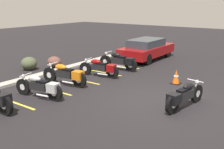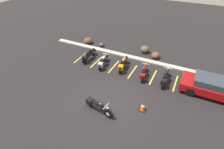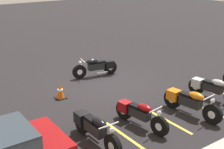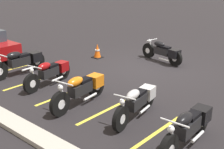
{
  "view_description": "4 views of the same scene",
  "coord_description": "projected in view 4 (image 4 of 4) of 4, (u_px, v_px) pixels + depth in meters",
  "views": [
    {
      "loc": [
        -8.16,
        -3.87,
        3.42
      ],
      "look_at": [
        -0.05,
        1.96,
        0.69
      ],
      "focal_mm": 42.0,
      "sensor_mm": 36.0,
      "label": 1
    },
    {
      "loc": [
        4.05,
        -7.39,
        8.3
      ],
      "look_at": [
        -0.74,
        2.33,
        0.43
      ],
      "focal_mm": 28.0,
      "sensor_mm": 36.0,
      "label": 2
    },
    {
      "loc": [
        7.13,
        10.38,
        4.9
      ],
      "look_at": [
        0.89,
        1.55,
        1.02
      ],
      "focal_mm": 50.0,
      "sensor_mm": 36.0,
      "label": 3
    },
    {
      "loc": [
        -6.65,
        9.68,
        3.83
      ],
      "look_at": [
        -0.28,
        2.4,
        0.41
      ],
      "focal_mm": 50.0,
      "sensor_mm": 36.0,
      "label": 4
    }
  ],
  "objects": [
    {
      "name": "stall_line_5",
      "position": [
        4.0,
        71.0,
        11.82
      ],
      "size": [
        0.1,
        2.1,
        0.0
      ],
      "primitive_type": "cube",
      "color": "gold",
      "rests_on": "ground"
    },
    {
      "name": "motorcycle_black_featured",
      "position": [
        163.0,
        52.0,
        12.78
      ],
      "size": [
        2.13,
        0.74,
        0.84
      ],
      "rotation": [
        0.0,
        0.0,
        -0.19
      ],
      "color": "black",
      "rests_on": "ground"
    },
    {
      "name": "parked_bike_4",
      "position": [
        21.0,
        62.0,
        11.38
      ],
      "size": [
        0.64,
        2.28,
        0.9
      ],
      "rotation": [
        0.0,
        0.0,
        1.59
      ],
      "color": "black",
      "rests_on": "ground"
    },
    {
      "name": "stall_line_4",
      "position": [
        30.0,
        82.0,
        10.74
      ],
      "size": [
        0.1,
        2.1,
        0.0
      ],
      "primitive_type": "cube",
      "color": "gold",
      "rests_on": "ground"
    },
    {
      "name": "parked_bike_2",
      "position": [
        82.0,
        89.0,
        8.92
      ],
      "size": [
        0.69,
        2.27,
        0.89
      ],
      "rotation": [
        0.0,
        0.0,
        1.69
      ],
      "color": "black",
      "rests_on": "ground"
    },
    {
      "name": "ground",
      "position": [
        147.0,
        67.0,
        12.27
      ],
      "size": [
        60.0,
        60.0,
        0.0
      ],
      "primitive_type": "plane",
      "color": "black"
    },
    {
      "name": "concrete_curb",
      "position": [
        9.0,
        121.0,
        7.95
      ],
      "size": [
        18.0,
        0.5,
        0.12
      ],
      "primitive_type": "cube",
      "color": "#A8A399",
      "rests_on": "ground"
    },
    {
      "name": "parked_bike_3",
      "position": [
        50.0,
        72.0,
        10.38
      ],
      "size": [
        0.69,
        2.1,
        0.83
      ],
      "rotation": [
        0.0,
        0.0,
        1.72
      ],
      "color": "black",
      "rests_on": "ground"
    },
    {
      "name": "stall_line_3",
      "position": [
        63.0,
        95.0,
        9.67
      ],
      "size": [
        0.1,
        2.1,
        0.0
      ],
      "primitive_type": "cube",
      "color": "gold",
      "rests_on": "ground"
    },
    {
      "name": "traffic_cone",
      "position": [
        97.0,
        51.0,
        13.48
      ],
      "size": [
        0.4,
        0.4,
        0.62
      ],
      "color": "black",
      "rests_on": "ground"
    },
    {
      "name": "stall_line_2",
      "position": [
        104.0,
        111.0,
        8.6
      ],
      "size": [
        0.1,
        2.1,
        0.0
      ],
      "primitive_type": "cube",
      "color": "gold",
      "rests_on": "ground"
    },
    {
      "name": "parked_bike_0",
      "position": [
        189.0,
        126.0,
        6.83
      ],
      "size": [
        0.64,
        2.27,
        0.89
      ],
      "rotation": [
        0.0,
        0.0,
        1.62
      ],
      "color": "black",
      "rests_on": "ground"
    },
    {
      "name": "parked_bike_1",
      "position": [
        137.0,
        101.0,
        8.15
      ],
      "size": [
        0.7,
        2.13,
        0.84
      ],
      "rotation": [
        0.0,
        0.0,
        1.73
      ],
      "color": "black",
      "rests_on": "ground"
    },
    {
      "name": "stall_line_1",
      "position": [
        157.0,
        132.0,
        7.53
      ],
      "size": [
        0.1,
        2.1,
        0.0
      ],
      "primitive_type": "cube",
      "color": "gold",
      "rests_on": "ground"
    }
  ]
}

